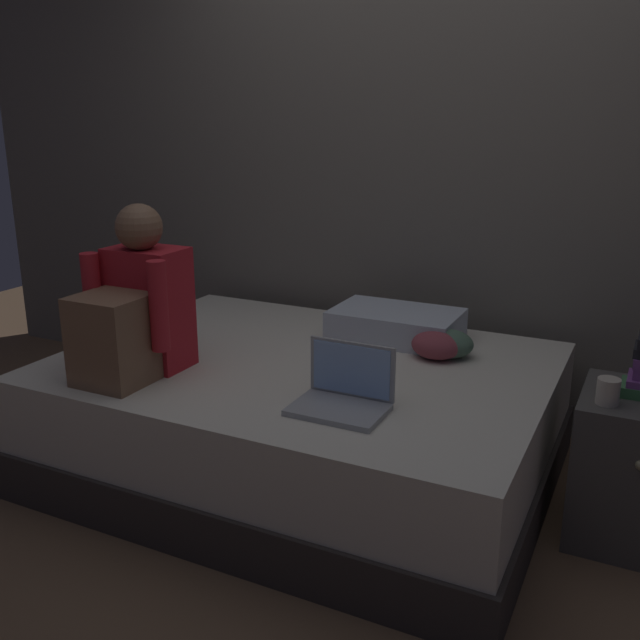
# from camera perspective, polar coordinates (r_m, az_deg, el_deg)

# --- Properties ---
(ground_plane) EXTENTS (8.00, 8.00, 0.00)m
(ground_plane) POSITION_cam_1_polar(r_m,az_deg,el_deg) (2.82, -0.45, -15.49)
(ground_plane) COLOR brown
(wall_back) EXTENTS (5.60, 0.10, 2.70)m
(wall_back) POSITION_cam_1_polar(r_m,az_deg,el_deg) (3.51, 8.61, 13.96)
(wall_back) COLOR slate
(wall_back) RESTS_ON ground_plane
(bed) EXTENTS (2.00, 1.50, 0.51)m
(bed) POSITION_cam_1_polar(r_m,az_deg,el_deg) (3.02, -1.30, -7.84)
(bed) COLOR #332D2B
(bed) RESTS_ON ground_plane
(nightstand) EXTENTS (0.44, 0.46, 0.55)m
(nightstand) POSITION_cam_1_polar(r_m,az_deg,el_deg) (2.81, 24.38, -10.88)
(nightstand) COLOR #474442
(nightstand) RESTS_ON ground_plane
(person_sitting) EXTENTS (0.39, 0.44, 0.66)m
(person_sitting) POSITION_cam_1_polar(r_m,az_deg,el_deg) (2.81, -14.72, 0.74)
(person_sitting) COLOR #B21E28
(person_sitting) RESTS_ON bed
(laptop) EXTENTS (0.32, 0.23, 0.22)m
(laptop) POSITION_cam_1_polar(r_m,az_deg,el_deg) (2.45, 1.92, -5.90)
(laptop) COLOR #9EA0A5
(laptop) RESTS_ON bed
(pillow) EXTENTS (0.56, 0.36, 0.13)m
(pillow) POSITION_cam_1_polar(r_m,az_deg,el_deg) (3.20, 6.15, -0.35)
(pillow) COLOR silver
(pillow) RESTS_ON bed
(mug) EXTENTS (0.08, 0.08, 0.09)m
(mug) POSITION_cam_1_polar(r_m,az_deg,el_deg) (2.58, 22.20, -5.35)
(mug) COLOR #BCB2A3
(mug) RESTS_ON nightstand
(clothes_pile) EXTENTS (0.25, 0.22, 0.12)m
(clothes_pile) POSITION_cam_1_polar(r_m,az_deg,el_deg) (2.98, 9.84, -1.94)
(clothes_pile) COLOR #4C6B56
(clothes_pile) RESTS_ON bed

